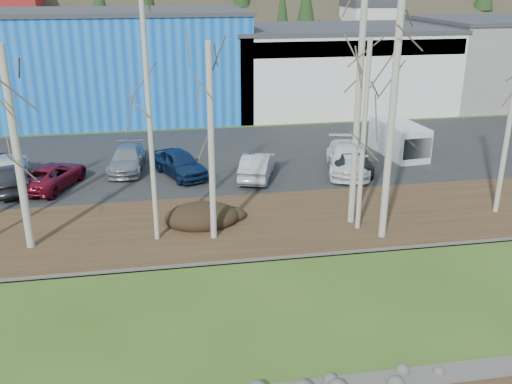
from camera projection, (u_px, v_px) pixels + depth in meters
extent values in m
cube|color=#382616|center=(237.00, 224.00, 25.97)|extent=(80.00, 7.00, 0.15)
cube|color=black|center=(213.00, 157.00, 35.65)|extent=(80.00, 14.00, 0.14)
cube|color=#0D4EB5|center=(120.00, 65.00, 46.19)|extent=(20.00, 12.00, 8.00)
cube|color=#333338|center=(115.00, 11.00, 44.73)|extent=(20.40, 12.24, 0.30)
cube|color=silver|center=(333.00, 68.00, 49.39)|extent=(18.00, 12.00, 6.50)
cube|color=#333338|center=(335.00, 28.00, 48.20)|extent=(18.36, 12.24, 0.30)
cube|color=navy|center=(358.00, 48.00, 43.13)|extent=(17.64, 0.20, 1.20)
cube|color=slate|center=(502.00, 61.00, 51.92)|extent=(14.00, 12.00, 7.00)
cube|color=#333338|center=(508.00, 19.00, 50.64)|extent=(14.28, 12.24, 0.30)
ellipsoid|color=black|center=(202.00, 216.00, 25.84)|extent=(3.38, 2.39, 0.66)
cylinder|color=beige|center=(17.00, 151.00, 22.19)|extent=(0.31, 0.31, 8.21)
cylinder|color=beige|center=(149.00, 109.00, 22.40)|extent=(0.20, 0.20, 11.20)
cylinder|color=beige|center=(211.00, 145.00, 23.05)|extent=(0.26, 0.26, 8.22)
cylinder|color=beige|center=(363.00, 138.00, 23.97)|extent=(0.21, 0.21, 8.23)
cylinder|color=beige|center=(391.00, 122.00, 22.81)|extent=(0.29, 0.29, 10.07)
cylinder|color=beige|center=(358.00, 112.00, 24.29)|extent=(0.28, 0.28, 10.13)
imported|color=white|center=(9.00, 167.00, 31.06)|extent=(2.38, 4.87, 1.60)
imported|color=black|center=(9.00, 178.00, 29.58)|extent=(2.80, 4.52, 1.41)
imported|color=maroon|center=(52.00, 176.00, 30.13)|extent=(3.71, 5.16, 1.31)
imported|color=gray|center=(127.00, 159.00, 32.85)|extent=(2.28, 4.75, 1.34)
imported|color=#11264B|center=(180.00, 163.00, 31.87)|extent=(3.32, 4.68, 1.48)
imported|color=#BCBCBE|center=(257.00, 166.00, 31.55)|extent=(2.82, 4.60, 1.43)
imported|color=#262729|center=(350.00, 159.00, 32.91)|extent=(3.27, 5.24, 1.35)
imported|color=white|center=(347.00, 158.00, 32.62)|extent=(3.48, 5.85, 1.59)
cube|color=white|center=(399.00, 139.00, 35.67)|extent=(2.31, 4.79, 2.03)
cube|color=black|center=(413.00, 147.00, 34.00)|extent=(1.91, 1.12, 1.26)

